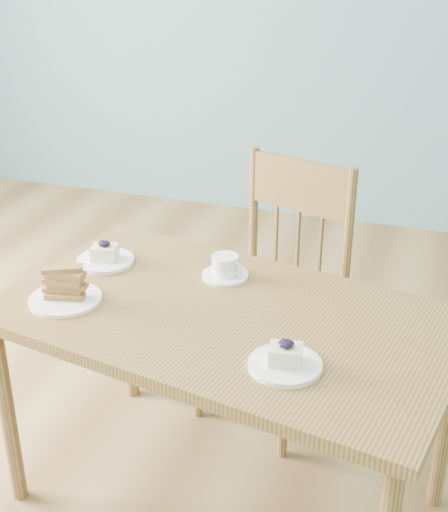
# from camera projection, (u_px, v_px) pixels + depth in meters

# --- Properties ---
(room) EXTENTS (5.01, 5.01, 2.71)m
(room) POSITION_uv_depth(u_px,v_px,m) (47.00, 54.00, 1.63)
(room) COLOR #9A7948
(room) RESTS_ON ground
(dining_table) EXTENTS (1.35, 0.93, 0.66)m
(dining_table) POSITION_uv_depth(u_px,v_px,m) (226.00, 334.00, 1.96)
(dining_table) COLOR olive
(dining_table) RESTS_ON ground
(dining_chair) EXTENTS (0.52, 0.51, 0.92)m
(dining_chair) POSITION_uv_depth(u_px,v_px,m) (275.00, 293.00, 2.44)
(dining_chair) COLOR olive
(dining_chair) RESTS_ON ground
(cheesecake_plate_near) EXTENTS (0.18, 0.18, 0.07)m
(cheesecake_plate_near) POSITION_uv_depth(u_px,v_px,m) (285.00, 361.00, 1.69)
(cheesecake_plate_near) COLOR white
(cheesecake_plate_near) RESTS_ON dining_table
(cheesecake_plate_far) EXTENTS (0.18, 0.18, 0.07)m
(cheesecake_plate_far) POSITION_uv_depth(u_px,v_px,m) (105.00, 257.00, 2.20)
(cheesecake_plate_far) COLOR white
(cheesecake_plate_far) RESTS_ON dining_table
(coffee_cup) EXTENTS (0.14, 0.14, 0.07)m
(coffee_cup) POSITION_uv_depth(u_px,v_px,m) (225.00, 268.00, 2.11)
(coffee_cup) COLOR white
(coffee_cup) RESTS_ON dining_table
(biscotti_plate) EXTENTS (0.20, 0.20, 0.11)m
(biscotti_plate) POSITION_uv_depth(u_px,v_px,m) (64.00, 289.00, 1.97)
(biscotti_plate) COLOR white
(biscotti_plate) RESTS_ON dining_table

